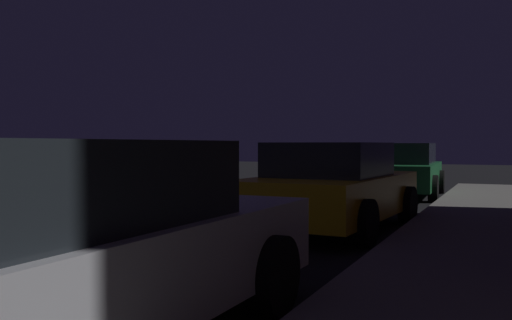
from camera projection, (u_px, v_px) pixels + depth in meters
car_silver at (63, 251)px, 3.65m from camera, size 2.00×4.60×1.43m
car_yellow_cab at (332, 187)px, 9.19m from camera, size 2.26×4.25×1.43m
car_green at (402, 170)px, 15.12m from camera, size 2.18×4.34×1.43m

